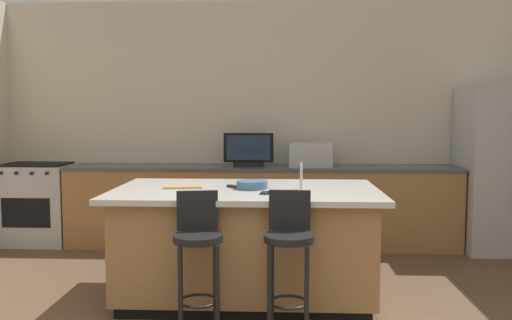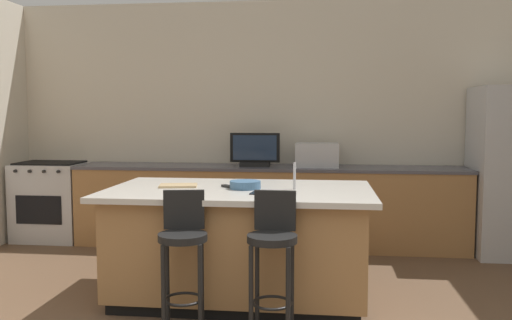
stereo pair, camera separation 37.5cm
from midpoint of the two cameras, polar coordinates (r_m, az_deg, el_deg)
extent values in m
cube|color=beige|center=(6.53, -0.35, 4.03)|extent=(6.81, 0.12, 2.85)
cube|color=#9E7042|center=(6.25, -1.14, -5.05)|extent=(4.43, 0.60, 0.89)
cube|color=#4C4C56|center=(6.19, -1.15, -0.82)|extent=(4.46, 0.62, 0.04)
cube|color=black|center=(4.64, -3.41, -13.77)|extent=(1.92, 1.03, 0.09)
cube|color=#9E7042|center=(4.52, -3.44, -8.51)|extent=(2.00, 1.11, 0.78)
cube|color=beige|center=(4.44, -3.47, -3.31)|extent=(2.16, 1.27, 0.04)
cube|color=#B7BABF|center=(6.51, 23.25, -0.94)|extent=(0.93, 0.76, 1.82)
cube|color=#B7BABF|center=(6.94, -23.47, -4.31)|extent=(0.79, 0.60, 0.93)
cube|color=black|center=(6.68, -24.60, -5.11)|extent=(0.56, 0.01, 0.33)
cube|color=black|center=(6.88, -23.61, -0.41)|extent=(0.71, 0.50, 0.02)
cylinder|color=black|center=(6.73, -26.77, -1.24)|extent=(0.04, 0.03, 0.04)
cylinder|color=black|center=(6.65, -25.46, -1.27)|extent=(0.04, 0.03, 0.04)
cylinder|color=black|center=(6.57, -24.11, -1.29)|extent=(0.04, 0.03, 0.04)
cylinder|color=black|center=(6.49, -22.74, -1.31)|extent=(0.04, 0.03, 0.04)
cube|color=#B7BABF|center=(6.16, 4.00, 0.57)|extent=(0.48, 0.36, 0.27)
cube|color=black|center=(6.15, -2.54, -0.46)|extent=(0.34, 0.16, 0.05)
cube|color=black|center=(6.13, -2.54, 1.31)|extent=(0.56, 0.05, 0.33)
cube|color=#1E2D47|center=(6.10, -2.57, 1.30)|extent=(0.50, 0.01, 0.28)
cylinder|color=#B2B2B7|center=(6.28, -2.33, 0.53)|extent=(0.02, 0.02, 0.24)
cylinder|color=#B2B2B7|center=(4.40, 2.36, -1.65)|extent=(0.02, 0.02, 0.22)
cylinder|color=black|center=(3.75, -9.01, -8.17)|extent=(0.34, 0.34, 0.05)
cube|color=black|center=(3.87, -8.98, -5.28)|extent=(0.29, 0.09, 0.28)
cylinder|color=black|center=(3.74, -10.92, -13.92)|extent=(0.03, 0.03, 0.66)
cylinder|color=black|center=(3.73, -7.05, -13.90)|extent=(0.03, 0.03, 0.66)
cylinder|color=black|center=(3.97, -10.70, -12.78)|extent=(0.03, 0.03, 0.66)
cylinder|color=black|center=(3.97, -7.07, -12.76)|extent=(0.03, 0.03, 0.66)
torus|color=black|center=(3.88, -8.92, -14.47)|extent=(0.28, 0.28, 0.02)
cylinder|color=black|center=(3.67, 0.54, -8.26)|extent=(0.34, 0.34, 0.05)
cube|color=black|center=(3.79, 0.74, -5.30)|extent=(0.29, 0.05, 0.28)
cylinder|color=black|center=(3.67, -1.59, -14.14)|extent=(0.03, 0.03, 0.67)
cylinder|color=black|center=(3.65, 2.35, -14.25)|extent=(0.03, 0.03, 0.67)
cylinder|color=black|center=(3.90, -1.14, -12.96)|extent=(0.03, 0.03, 0.67)
cylinder|color=black|center=(3.88, 2.55, -13.06)|extent=(0.03, 0.03, 0.67)
torus|color=black|center=(3.80, 0.54, -14.78)|extent=(0.28, 0.28, 0.02)
cylinder|color=#3F668C|center=(4.41, -2.87, -2.64)|extent=(0.25, 0.25, 0.06)
cube|color=black|center=(4.16, -1.59, -3.49)|extent=(0.09, 0.16, 0.01)
cube|color=black|center=(4.47, -4.61, -2.84)|extent=(0.15, 0.15, 0.02)
cube|color=tan|center=(4.56, -10.03, -2.75)|extent=(0.34, 0.26, 0.02)
camera|label=1|loc=(0.19, -92.09, -0.18)|focal=37.97mm
camera|label=2|loc=(0.19, 87.91, 0.18)|focal=37.97mm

